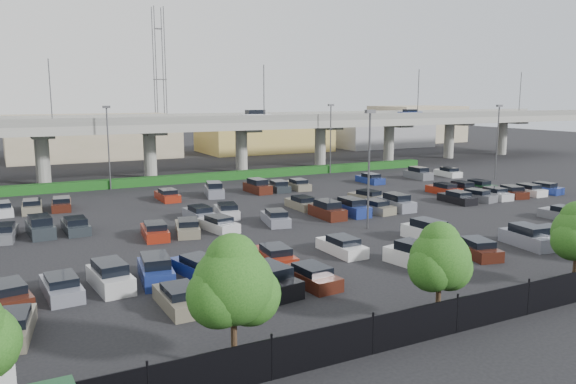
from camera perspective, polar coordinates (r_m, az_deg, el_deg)
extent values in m
plane|color=black|center=(56.08, 3.32, -2.06)|extent=(280.00, 280.00, 0.00)
cube|color=gray|center=(84.09, -7.95, 6.76)|extent=(150.00, 13.00, 1.10)
cube|color=slate|center=(78.19, -6.41, 7.35)|extent=(150.00, 0.50, 1.00)
cube|color=slate|center=(89.96, -9.32, 7.58)|extent=(150.00, 0.50, 1.00)
cylinder|color=gray|center=(79.69, -23.67, 3.07)|extent=(1.80, 1.80, 6.70)
cube|color=slate|center=(79.43, -23.83, 5.33)|extent=(2.60, 9.75, 0.50)
cylinder|color=gray|center=(81.81, -13.84, 3.76)|extent=(1.80, 1.80, 6.70)
cube|color=slate|center=(81.56, -13.93, 5.96)|extent=(2.60, 9.75, 0.50)
cylinder|color=gray|center=(86.18, -4.75, 4.29)|extent=(1.80, 1.80, 6.70)
cube|color=slate|center=(85.94, -4.78, 6.38)|extent=(2.60, 9.75, 0.50)
cylinder|color=gray|center=(92.48, 3.29, 4.67)|extent=(1.80, 1.80, 6.70)
cube|color=slate|center=(92.26, 3.31, 6.62)|extent=(2.60, 9.75, 0.50)
cylinder|color=gray|center=(100.35, 10.20, 4.93)|extent=(1.80, 1.80, 6.70)
cube|color=slate|center=(100.15, 10.26, 6.73)|extent=(2.60, 9.75, 0.50)
cylinder|color=gray|center=(109.46, 16.04, 5.09)|extent=(1.80, 1.80, 6.70)
cube|color=slate|center=(109.27, 16.12, 6.74)|extent=(2.60, 9.75, 0.50)
cylinder|color=gray|center=(119.51, 20.94, 5.18)|extent=(1.80, 1.80, 6.70)
cube|color=slate|center=(119.34, 21.03, 6.69)|extent=(2.60, 9.75, 0.50)
cube|color=silver|center=(83.50, -3.36, 7.56)|extent=(4.40, 1.82, 1.05)
cube|color=black|center=(83.48, -3.36, 8.12)|extent=(2.60, 1.60, 0.65)
cube|color=navy|center=(106.80, 12.29, 7.75)|extent=(4.40, 1.82, 0.82)
cube|color=black|center=(106.78, 12.30, 8.09)|extent=(2.30, 1.60, 0.50)
cylinder|color=#45464A|center=(73.27, -22.98, 9.24)|extent=(0.14, 0.14, 8.00)
cylinder|color=#45464A|center=(80.63, -2.46, 9.96)|extent=(0.14, 0.14, 8.00)
cylinder|color=#45464A|center=(95.92, 13.09, 9.67)|extent=(0.14, 0.14, 8.00)
cylinder|color=#45464A|center=(112.98, 22.51, 9.16)|extent=(0.14, 0.14, 8.00)
cube|color=#134114|center=(78.19, -6.11, 1.65)|extent=(66.00, 1.60, 1.10)
cylinder|color=black|center=(23.63, -1.67, -16.43)|extent=(0.10, 0.10, 2.00)
cylinder|color=black|center=(25.99, 8.61, -14.02)|extent=(0.10, 0.10, 2.00)
cylinder|color=black|center=(29.03, 16.78, -11.74)|extent=(0.10, 0.10, 2.00)
cylinder|color=black|center=(32.55, 23.20, -9.76)|extent=(0.10, 0.10, 2.00)
cylinder|color=#332316|center=(24.51, -5.49, -15.23)|extent=(0.26, 0.26, 2.18)
sphere|color=#1A4612|center=(23.51, -5.60, -9.33)|extent=(3.39, 3.39, 3.39)
sphere|color=#1A4612|center=(24.08, -3.90, -10.36)|extent=(2.67, 2.67, 2.67)
sphere|color=#1A4612|center=(23.34, -7.05, -10.45)|extent=(2.67, 2.67, 2.67)
sphere|color=#1A4612|center=(23.33, -5.66, -6.97)|extent=(2.30, 2.30, 2.30)
cylinder|color=#332316|center=(29.92, 14.98, -11.04)|extent=(0.26, 0.26, 1.96)
sphere|color=#1A4612|center=(29.18, 15.19, -6.64)|extent=(3.04, 3.04, 3.04)
sphere|color=#1A4612|center=(29.87, 16.02, -7.38)|extent=(2.39, 2.39, 2.39)
sphere|color=#1A4612|center=(28.82, 14.39, -7.48)|extent=(2.39, 2.39, 2.39)
sphere|color=#1A4612|center=(29.06, 15.16, -4.93)|extent=(2.06, 2.06, 2.06)
cylinder|color=#332316|center=(38.09, 27.10, -7.28)|extent=(0.26, 0.26, 1.97)
sphere|color=#1A4612|center=(37.05, 26.91, -4.38)|extent=(2.41, 2.41, 2.41)
cube|color=slate|center=(30.65, -26.28, -12.37)|extent=(2.53, 4.64, 0.82)
cube|color=black|center=(30.24, -26.36, -11.40)|extent=(1.97, 2.54, 0.50)
cube|color=slate|center=(31.73, -10.98, -10.76)|extent=(1.89, 4.43, 0.82)
cube|color=black|center=(31.33, -10.92, -9.80)|extent=(1.64, 2.33, 0.50)
cube|color=#431B11|center=(32.55, -6.27, -10.11)|extent=(2.39, 4.60, 0.82)
cube|color=black|center=(32.17, -6.16, -9.16)|extent=(1.89, 2.49, 0.50)
cube|color=black|center=(33.54, -1.84, -9.24)|extent=(2.46, 4.62, 1.05)
cube|color=black|center=(33.28, -1.85, -7.90)|extent=(1.98, 2.81, 0.65)
cube|color=#431B11|center=(34.79, 2.29, -8.74)|extent=(2.17, 4.53, 0.82)
cube|color=black|center=(34.43, 2.47, -7.83)|extent=(1.78, 2.42, 0.50)
cube|color=white|center=(39.34, 12.85, -6.61)|extent=(2.54, 4.65, 1.05)
cube|color=black|center=(39.12, 12.90, -5.46)|extent=(2.02, 2.84, 0.65)
cube|color=#431B11|center=(43.04, 18.47, -5.62)|extent=(2.75, 4.69, 0.82)
cube|color=black|center=(42.75, 18.70, -4.86)|extent=(2.07, 2.60, 0.50)
cube|color=slate|center=(47.04, 23.16, -4.48)|extent=(2.30, 4.58, 1.05)
cube|color=black|center=(46.85, 23.23, -3.51)|extent=(1.88, 2.76, 0.65)
cube|color=white|center=(49.18, 25.20, -4.17)|extent=(1.93, 4.44, 0.82)
cube|color=black|center=(48.93, 25.44, -3.49)|extent=(1.66, 2.34, 0.50)
cube|color=#431B11|center=(35.36, -26.51, -9.48)|extent=(2.52, 4.64, 0.82)
cube|color=black|center=(34.98, -26.58, -8.60)|extent=(1.96, 2.53, 0.50)
cube|color=slate|center=(35.46, -22.02, -9.10)|extent=(2.10, 4.51, 0.82)
cube|color=black|center=(35.08, -22.05, -8.22)|extent=(1.75, 2.40, 0.50)
cube|color=silver|center=(35.74, -17.60, -8.50)|extent=(2.22, 4.55, 1.05)
cube|color=black|center=(35.50, -17.67, -7.24)|extent=(1.84, 2.74, 0.65)
cube|color=navy|center=(36.27, -13.28, -8.03)|extent=(2.35, 4.59, 1.05)
cube|color=black|center=(36.03, -13.33, -6.79)|extent=(1.91, 2.78, 0.65)
cube|color=navy|center=(37.02, -9.12, -7.71)|extent=(2.71, 4.69, 0.82)
cube|color=black|center=(36.66, -9.04, -6.85)|extent=(2.05, 2.59, 0.50)
cube|color=maroon|center=(39.01, -1.38, -6.68)|extent=(2.17, 4.53, 0.82)
cube|color=black|center=(38.66, -1.26, -5.86)|extent=(1.78, 2.42, 0.50)
cube|color=white|center=(41.63, 5.46, -5.67)|extent=(1.88, 4.42, 0.82)
cube|color=black|center=(41.30, 5.62, -4.89)|extent=(1.63, 2.32, 0.50)
cube|color=white|center=(46.49, 14.05, -4.14)|extent=(2.21, 4.55, 1.05)
cube|color=black|center=(46.30, 14.09, -3.15)|extent=(1.83, 2.73, 0.65)
cube|color=slate|center=(58.59, 26.24, -2.14)|extent=(2.24, 4.56, 0.82)
cube|color=black|center=(58.36, 26.44, -1.57)|extent=(1.82, 2.45, 0.50)
cube|color=maroon|center=(47.23, -13.37, -4.04)|extent=(2.31, 4.58, 0.82)
cube|color=black|center=(46.90, -13.34, -3.34)|extent=(1.86, 2.47, 0.50)
cube|color=slate|center=(47.95, -10.18, -3.72)|extent=(2.80, 4.70, 0.82)
cube|color=black|center=(47.62, -10.14, -3.03)|extent=(2.09, 2.61, 0.50)
cube|color=silver|center=(48.80, -7.10, -3.40)|extent=(2.57, 4.65, 0.82)
cube|color=black|center=(48.49, -7.03, -2.73)|extent=(1.98, 2.55, 0.50)
cube|color=slate|center=(50.92, -1.29, -2.78)|extent=(2.71, 4.69, 0.82)
cube|color=black|center=(50.62, -1.19, -2.13)|extent=(2.05, 2.59, 0.50)
cube|color=#431B11|center=(53.50, 4.00, -2.07)|extent=(1.89, 4.43, 1.05)
cube|color=black|center=(53.34, 4.01, -1.20)|extent=(1.64, 2.62, 0.65)
cube|color=navy|center=(54.97, 6.45, -1.79)|extent=(1.83, 4.40, 1.05)
cube|color=black|center=(54.81, 6.47, -0.95)|extent=(1.61, 2.60, 0.65)
cube|color=slate|center=(56.55, 8.76, -1.64)|extent=(2.34, 4.59, 0.82)
cube|color=black|center=(56.27, 8.90, -1.04)|extent=(1.87, 2.48, 0.50)
cube|color=slate|center=(58.17, 10.95, -1.27)|extent=(1.97, 4.46, 1.05)
cube|color=black|center=(58.02, 10.98, -0.47)|extent=(1.69, 2.65, 0.65)
cube|color=black|center=(63.59, 16.79, -0.69)|extent=(1.98, 4.46, 0.82)
cube|color=black|center=(63.35, 16.94, -0.15)|extent=(1.68, 2.36, 0.50)
cube|color=slate|center=(65.52, 18.51, -0.48)|extent=(2.64, 4.67, 0.82)
cube|color=black|center=(65.29, 18.66, 0.04)|extent=(2.02, 2.57, 0.50)
cube|color=silver|center=(67.51, 20.14, -0.28)|extent=(2.08, 4.50, 0.82)
cube|color=black|center=(67.28, 20.29, 0.22)|extent=(1.74, 2.39, 0.50)
cube|color=#431B11|center=(69.55, 21.67, -0.10)|extent=(2.76, 4.70, 0.82)
cube|color=black|center=(69.33, 21.82, 0.39)|extent=(2.08, 2.60, 0.50)
cube|color=white|center=(71.64, 23.11, 0.08)|extent=(1.97, 4.46, 0.82)
cube|color=black|center=(71.42, 23.27, 0.55)|extent=(1.68, 2.35, 0.50)
cube|color=navy|center=(73.77, 24.47, 0.24)|extent=(2.35, 4.59, 0.82)
cube|color=black|center=(73.56, 24.62, 0.70)|extent=(1.88, 2.48, 0.50)
cube|color=slate|center=(50.81, -26.94, -3.88)|extent=(2.42, 4.61, 0.82)
cube|color=black|center=(50.48, -26.99, -3.23)|extent=(1.91, 2.50, 0.50)
cube|color=#252B30|center=(50.86, -23.85, -3.50)|extent=(2.13, 4.52, 1.05)
cube|color=black|center=(50.69, -23.91, -2.60)|extent=(1.78, 2.71, 0.65)
cube|color=#252B30|center=(51.10, -20.76, -3.37)|extent=(1.99, 4.47, 0.82)
cube|color=black|center=(50.78, -20.78, -2.73)|extent=(1.69, 2.36, 0.50)
cube|color=slate|center=(53.41, -8.98, -2.31)|extent=(2.02, 4.48, 0.82)
cube|color=black|center=(53.10, -8.93, -1.69)|extent=(1.70, 2.37, 0.50)
cube|color=silver|center=(54.32, -6.23, -2.05)|extent=(2.67, 4.68, 0.82)
cube|color=black|center=(54.02, -6.17, -1.43)|extent=(2.03, 2.57, 0.50)
cube|color=slate|center=(57.76, 1.41, -1.29)|extent=(1.87, 4.42, 0.82)
cube|color=black|center=(57.47, 1.51, -0.70)|extent=(1.63, 2.32, 0.50)
cube|color=slate|center=(62.11, 8.09, -0.61)|extent=(2.75, 4.69, 0.82)
cube|color=black|center=(61.84, 8.20, -0.06)|extent=(2.07, 2.60, 0.50)
cube|color=maroon|center=(69.02, 15.54, 0.17)|extent=(1.95, 4.45, 0.82)
cube|color=black|center=(68.78, 15.67, 0.66)|extent=(1.67, 2.35, 0.50)
cube|color=black|center=(70.91, 17.16, 0.33)|extent=(1.88, 4.42, 0.82)
cube|color=black|center=(70.68, 17.30, 0.81)|extent=(1.63, 2.32, 0.50)
cube|color=#184423|center=(72.86, 18.71, 0.49)|extent=(2.03, 4.48, 0.82)
cube|color=black|center=(72.63, 18.85, 0.96)|extent=(1.71, 2.38, 0.50)
cube|color=silver|center=(61.60, -27.10, -1.67)|extent=(2.09, 4.50, 0.82)
cube|color=black|center=(61.29, -27.14, -1.13)|extent=(1.74, 2.39, 0.50)
cube|color=slate|center=(61.66, -24.55, -1.47)|extent=(2.10, 4.51, 0.82)
cube|color=black|center=(61.35, -24.58, -0.93)|extent=(1.75, 2.40, 0.50)
cube|color=#431B11|center=(61.84, -22.01, -1.27)|extent=(2.29, 4.57, 0.82)
cube|color=black|center=(61.53, -22.03, -0.72)|extent=(1.84, 2.46, 0.50)
cube|color=maroon|center=(63.76, -12.15, -0.46)|extent=(1.86, 4.42, 0.82)
cube|color=black|center=(63.46, -12.12, 0.07)|extent=(1.62, 2.32, 0.50)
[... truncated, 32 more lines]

